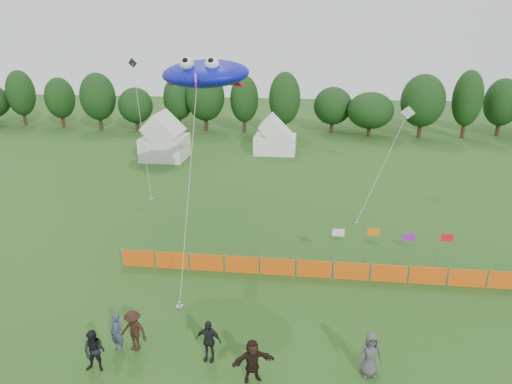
# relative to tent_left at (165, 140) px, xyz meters

# --- Properties ---
(ground) EXTENTS (160.00, 160.00, 0.00)m
(ground) POSITION_rel_tent_left_xyz_m (12.77, -30.44, -2.01)
(ground) COLOR #234C16
(ground) RESTS_ON ground
(treeline) EXTENTS (104.57, 8.78, 8.36)m
(treeline) POSITION_rel_tent_left_xyz_m (14.38, 14.49, 2.18)
(treeline) COLOR #382314
(treeline) RESTS_ON ground
(tent_left) EXTENTS (4.51, 4.51, 3.98)m
(tent_left) POSITION_rel_tent_left_xyz_m (0.00, 0.00, 0.00)
(tent_left) COLOR silver
(tent_left) RESTS_ON ground
(tent_right) EXTENTS (4.60, 3.68, 3.25)m
(tent_right) POSITION_rel_tent_left_xyz_m (11.41, 3.92, -0.37)
(tent_right) COLOR white
(tent_right) RESTS_ON ground
(barrier_fence) EXTENTS (21.90, 0.06, 1.00)m
(barrier_fence) POSITION_rel_tent_left_xyz_m (15.84, -23.35, -1.51)
(barrier_fence) COLOR #E0520C
(barrier_fence) RESTS_ON ground
(flag_row) EXTENTS (6.73, 0.54, 2.26)m
(flag_row) POSITION_rel_tent_left_xyz_m (19.89, -21.46, -0.55)
(flag_row) COLOR gray
(flag_row) RESTS_ON ground
(spectator_a) EXTENTS (0.76, 0.63, 1.80)m
(spectator_a) POSITION_rel_tent_left_xyz_m (7.71, -30.59, -1.11)
(spectator_a) COLOR #313952
(spectator_a) RESTS_ON ground
(spectator_b) EXTENTS (0.91, 0.72, 1.81)m
(spectator_b) POSITION_rel_tent_left_xyz_m (7.30, -31.81, -1.10)
(spectator_b) COLOR black
(spectator_b) RESTS_ON ground
(spectator_c) EXTENTS (1.34, 0.96, 1.87)m
(spectator_c) POSITION_rel_tent_left_xyz_m (8.36, -30.40, -1.07)
(spectator_c) COLOR black
(spectator_c) RESTS_ON ground
(spectator_d) EXTENTS (1.12, 0.56, 1.83)m
(spectator_d) POSITION_rel_tent_left_xyz_m (11.59, -30.63, -1.09)
(spectator_d) COLOR black
(spectator_d) RESTS_ON ground
(spectator_e) EXTENTS (1.00, 0.73, 1.88)m
(spectator_e) POSITION_rel_tent_left_xyz_m (17.99, -30.71, -1.07)
(spectator_e) COLOR #434347
(spectator_e) RESTS_ON ground
(spectator_f) EXTENTS (1.73, 1.10, 1.78)m
(spectator_f) POSITION_rel_tent_left_xyz_m (13.51, -31.56, -1.12)
(spectator_f) COLOR black
(spectator_f) RESTS_ON ground
(stingray_kite) EXTENTS (6.91, 14.92, 11.53)m
(stingray_kite) POSITION_rel_tent_left_xyz_m (9.31, -19.36, 8.50)
(stingray_kite) COLOR #0E14CA
(stingray_kite) RESTS_ON ground
(small_kite_white) EXTENTS (5.61, 10.96, 6.79)m
(small_kite_white) POSITION_rel_tent_left_xyz_m (22.20, -7.92, 2.37)
(small_kite_white) COLOR silver
(small_kite_white) RESTS_ON ground
(small_kite_dark) EXTENTS (3.52, 6.10, 10.70)m
(small_kite_dark) POSITION_rel_tent_left_xyz_m (1.02, -8.96, 4.13)
(small_kite_dark) COLOR black
(small_kite_dark) RESTS_ON ground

